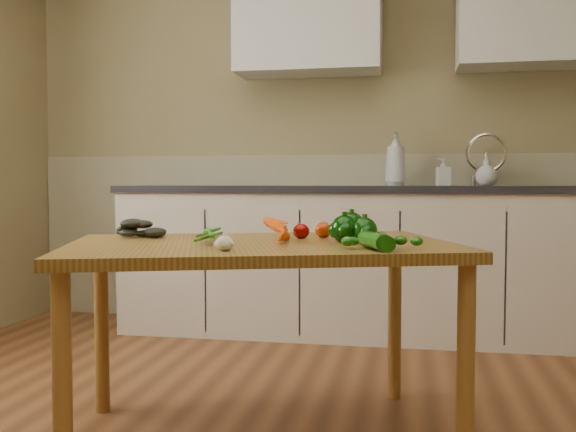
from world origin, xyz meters
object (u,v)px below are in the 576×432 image
(table, at_px, (261,264))
(zucchini_a, at_px, (385,241))
(tomato_a, at_px, (301,231))
(tomato_c, at_px, (347,231))
(pepper_c, at_px, (365,231))
(pepper_a, at_px, (344,229))
(soap_bottle_a, at_px, (396,159))
(soap_bottle_c, at_px, (486,172))
(leafy_greens, at_px, (141,225))
(tomato_b, at_px, (324,230))
(pepper_b, at_px, (351,226))
(soap_bottle_b, at_px, (443,172))
(garlic_bulb, at_px, (224,243))
(zucchini_b, at_px, (374,241))
(carrot_bunch, at_px, (257,232))

(table, xyz_separation_m, zucchini_a, (0.44, -0.16, 0.10))
(table, relative_size, tomato_a, 24.90)
(table, height_order, tomato_c, tomato_c)
(pepper_c, bearing_deg, pepper_a, 167.43)
(soap_bottle_a, bearing_deg, soap_bottle_c, -5.43)
(leafy_greens, height_order, zucchini_a, leafy_greens)
(tomato_b, bearing_deg, tomato_c, -15.02)
(tomato_a, bearing_deg, pepper_b, -2.32)
(soap_bottle_c, distance_m, leafy_greens, 2.23)
(table, height_order, pepper_a, pepper_a)
(zucchini_a, bearing_deg, soap_bottle_b, 81.97)
(leafy_greens, height_order, tomato_a, leafy_greens)
(leafy_greens, distance_m, pepper_a, 0.79)
(table, xyz_separation_m, garlic_bulb, (-0.04, -0.31, 0.10))
(soap_bottle_b, distance_m, zucchini_b, 1.98)
(garlic_bulb, xyz_separation_m, tomato_a, (0.16, 0.47, 0.00))
(pepper_b, distance_m, tomato_b, 0.14)
(soap_bottle_c, bearing_deg, garlic_bulb, -123.13)
(table, relative_size, carrot_bunch, 6.21)
(tomato_a, bearing_deg, tomato_b, 42.22)
(pepper_a, xyz_separation_m, tomato_c, (-0.01, 0.16, -0.02))
(leafy_greens, height_order, pepper_a, same)
(garlic_bulb, relative_size, pepper_a, 0.58)
(leafy_greens, bearing_deg, tomato_a, 5.53)
(soap_bottle_b, bearing_deg, carrot_bunch, -34.34)
(leafy_greens, xyz_separation_m, pepper_c, (0.86, -0.08, -0.00))
(soap_bottle_a, distance_m, pepper_a, 1.77)
(table, xyz_separation_m, pepper_a, (0.29, 0.04, 0.13))
(pepper_b, bearing_deg, pepper_c, -66.05)
(soap_bottle_a, bearing_deg, pepper_c, -96.58)
(pepper_a, height_order, tomato_c, pepper_a)
(leafy_greens, bearing_deg, soap_bottle_c, 48.99)
(soap_bottle_b, xyz_separation_m, carrot_bunch, (-0.73, -1.73, -0.24))
(tomato_b, bearing_deg, soap_bottle_b, 71.45)
(soap_bottle_b, distance_m, tomato_a, 1.73)
(zucchini_a, bearing_deg, pepper_a, 126.94)
(carrot_bunch, relative_size, pepper_b, 2.46)
(soap_bottle_b, relative_size, pepper_b, 1.66)
(garlic_bulb, distance_m, zucchini_b, 0.47)
(soap_bottle_c, bearing_deg, zucchini_a, -112.56)
(table, distance_m, leafy_greens, 0.52)
(soap_bottle_b, bearing_deg, table, -33.33)
(soap_bottle_b, distance_m, pepper_c, 1.79)
(carrot_bunch, relative_size, pepper_a, 2.59)
(soap_bottle_a, xyz_separation_m, leafy_greens, (-0.92, -1.68, -0.31))
(pepper_a, bearing_deg, pepper_b, 82.75)
(zucchini_a, bearing_deg, carrot_bunch, 157.20)
(pepper_b, xyz_separation_m, zucchini_b, (0.10, -0.32, -0.02))
(soap_bottle_b, relative_size, zucchini_a, 0.83)
(pepper_c, xyz_separation_m, tomato_c, (-0.08, 0.18, -0.01))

